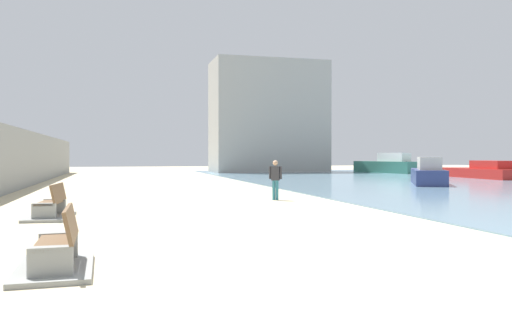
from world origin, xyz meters
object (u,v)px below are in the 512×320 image
at_px(bench_far, 51,210).
at_px(boat_outer, 484,171).
at_px(bench_near, 57,256).
at_px(boat_nearest, 387,165).
at_px(boat_distant, 428,174).
at_px(person_walking, 275,177).

xyz_separation_m(bench_far, boat_outer, (29.10, 18.47, 0.31)).
height_order(bench_near, boat_nearest, boat_nearest).
bearing_deg(boat_distant, bench_near, -134.71).
xyz_separation_m(bench_near, bench_far, (-0.93, 7.16, 0.00)).
height_order(bench_near, person_walking, person_walking).
bearing_deg(boat_nearest, bench_far, -131.65).
xyz_separation_m(bench_far, boat_distant, (20.08, 12.18, 0.42)).
height_order(bench_near, bench_far, same).
bearing_deg(boat_outer, boat_nearest, 94.46).
relative_size(boat_nearest, boat_distant, 1.23).
relative_size(bench_near, boat_outer, 0.27).
distance_m(bench_near, boat_outer, 38.09).
height_order(boat_outer, boat_nearest, boat_nearest).
bearing_deg(bench_near, person_walking, 58.32).
height_order(bench_far, boat_outer, boat_outer).
bearing_deg(person_walking, boat_distant, 33.48).
xyz_separation_m(person_walking, boat_nearest, (20.19, 27.44, -0.11)).
bearing_deg(bench_near, boat_outer, 42.29).
xyz_separation_m(person_walking, boat_outer, (21.21, 14.34, -0.36)).
distance_m(boat_outer, boat_nearest, 13.14).
height_order(person_walking, boat_nearest, boat_nearest).
distance_m(bench_near, person_walking, 13.28).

